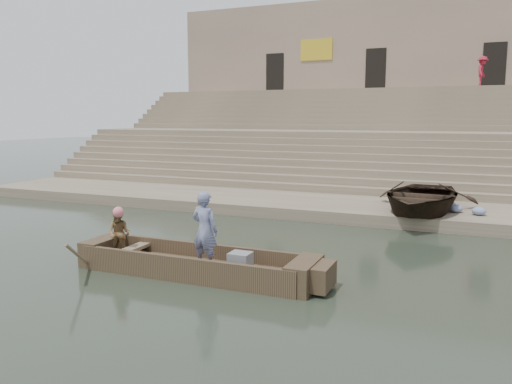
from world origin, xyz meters
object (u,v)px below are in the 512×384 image
Objects in this scene: main_rowboat at (196,270)px; television at (240,262)px; standing_man at (205,230)px; beached_rowboat at (420,197)px; pedestrian at (482,71)px; rowing_man at (119,233)px.

television is (1.09, -0.00, 0.31)m from main_rowboat.
beached_rowboat is at bearing -109.76° from standing_man.
television is at bearing 175.57° from pedestrian.
rowing_man is at bearing -177.92° from television.
television reaches higher than main_rowboat.
television is (3.09, 0.11, -0.37)m from rowing_man.
pedestrian is (4.85, 22.09, 5.62)m from television.
rowing_man is 2.48× the size of television.
standing_man reaches higher than television.
main_rowboat is 2.99× the size of pedestrian.
rowing_man is 0.24× the size of beached_rowboat.
beached_rowboat reaches higher than rowing_man.
rowing_man is at bearing 168.27° from pedestrian.
main_rowboat is at bearing 172.89° from pedestrian.
beached_rowboat is (3.82, 7.89, -0.18)m from standing_man.
rowing_man is (-2.31, 0.00, -0.29)m from standing_man.
pedestrian is at bearing 56.81° from rowing_man.
rowing_man is (-2.00, -0.11, 0.68)m from main_rowboat.
standing_man is (0.31, -0.12, 0.97)m from main_rowboat.
main_rowboat is 23.63m from pedestrian.
main_rowboat is 1.02m from standing_man.
main_rowboat is 10.87× the size of television.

